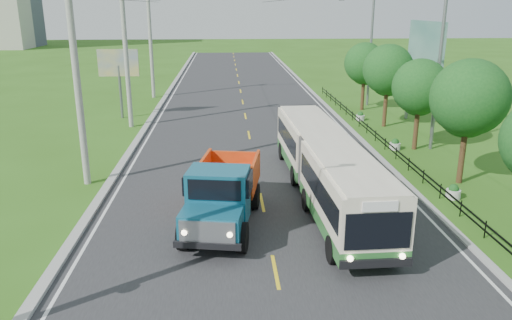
{
  "coord_description": "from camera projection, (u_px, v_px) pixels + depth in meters",
  "views": [
    {
      "loc": [
        -1.51,
        -14.32,
        8.26
      ],
      "look_at": [
        -0.25,
        6.21,
        1.9
      ],
      "focal_mm": 35.0,
      "sensor_mm": 36.0,
      "label": 1
    }
  ],
  "objects": [
    {
      "name": "tree_back",
      "position": [
        365.0,
        65.0,
        40.6
      ],
      "size": [
        3.3,
        3.36,
        5.5
      ],
      "color": "#382314",
      "rests_on": "ground"
    },
    {
      "name": "pole_far",
      "position": [
        151.0,
        42.0,
        45.66
      ],
      "size": [
        3.51,
        0.32,
        10.0
      ],
      "color": "gray",
      "rests_on": "ground"
    },
    {
      "name": "railing_right",
      "position": [
        385.0,
        145.0,
        29.91
      ],
      "size": [
        0.04,
        40.0,
        0.6
      ],
      "primitive_type": "cube",
      "color": "black",
      "rests_on": "ground"
    },
    {
      "name": "planter_near",
      "position": [
        453.0,
        192.0,
        22.32
      ],
      "size": [
        0.64,
        0.64,
        0.67
      ],
      "color": "silver",
      "rests_on": "ground"
    },
    {
      "name": "dump_truck",
      "position": [
        223.0,
        190.0,
        19.22
      ],
      "size": [
        3.3,
        6.44,
        2.58
      ],
      "rotation": [
        0.0,
        0.0,
        -0.17
      ],
      "color": "#135772",
      "rests_on": "ground"
    },
    {
      "name": "planter_mid",
      "position": [
        395.0,
        145.0,
        29.95
      ],
      "size": [
        0.64,
        0.64,
        0.67
      ],
      "color": "silver",
      "rests_on": "ground"
    },
    {
      "name": "edge_line_right",
      "position": [
        340.0,
        127.0,
        35.63
      ],
      "size": [
        0.12,
        120.0,
        0.0
      ],
      "primitive_type": "cube",
      "color": "silver",
      "rests_on": "road"
    },
    {
      "name": "billboard_right",
      "position": [
        425.0,
        50.0,
        34.39
      ],
      "size": [
        0.24,
        6.0,
        7.3
      ],
      "color": "slate",
      "rests_on": "ground"
    },
    {
      "name": "curb_right",
      "position": [
        347.0,
        126.0,
        35.65
      ],
      "size": [
        0.3,
        120.0,
        0.1
      ],
      "primitive_type": "cube",
      "color": "#9E9E99",
      "rests_on": "ground"
    },
    {
      "name": "bus",
      "position": [
        325.0,
        163.0,
        21.94
      ],
      "size": [
        2.77,
        14.37,
        2.76
      ],
      "rotation": [
        0.0,
        0.0,
        0.03
      ],
      "color": "#2A6A2D",
      "rests_on": "ground"
    },
    {
      "name": "road",
      "position": [
        248.0,
        128.0,
        35.25
      ],
      "size": [
        14.0,
        120.0,
        0.02
      ],
      "primitive_type": "cube",
      "color": "#28282B",
      "rests_on": "ground"
    },
    {
      "name": "pole_near",
      "position": [
        78.0,
        78.0,
        22.77
      ],
      "size": [
        3.51,
        0.32,
        10.0
      ],
      "color": "gray",
      "rests_on": "ground"
    },
    {
      "name": "edge_line_left",
      "position": [
        153.0,
        129.0,
        34.86
      ],
      "size": [
        0.12,
        120.0,
        0.0
      ],
      "primitive_type": "cube",
      "color": "silver",
      "rests_on": "road"
    },
    {
      "name": "centre_dash",
      "position": [
        275.0,
        271.0,
        16.17
      ],
      "size": [
        0.12,
        2.2,
        0.0
      ],
      "primitive_type": "cube",
      "color": "yellow",
      "rests_on": "road"
    },
    {
      "name": "billboard_left",
      "position": [
        119.0,
        67.0,
        37.37
      ],
      "size": [
        3.0,
        0.2,
        5.2
      ],
      "color": "slate",
      "rests_on": "ground"
    },
    {
      "name": "streetlight_far",
      "position": [
        369.0,
        48.0,
        42.05
      ],
      "size": [
        3.02,
        0.2,
        9.07
      ],
      "color": "slate",
      "rests_on": "ground"
    },
    {
      "name": "streetlight_mid",
      "position": [
        436.0,
        67.0,
        28.7
      ],
      "size": [
        3.02,
        0.2,
        9.07
      ],
      "color": "slate",
      "rests_on": "ground"
    },
    {
      "name": "tree_fourth",
      "position": [
        420.0,
        90.0,
        29.18
      ],
      "size": [
        3.24,
        3.31,
        5.4
      ],
      "color": "#382314",
      "rests_on": "ground"
    },
    {
      "name": "pole_mid",
      "position": [
        127.0,
        54.0,
        34.22
      ],
      "size": [
        3.51,
        0.32,
        10.0
      ],
      "color": "gray",
      "rests_on": "ground"
    },
    {
      "name": "curb_left",
      "position": [
        145.0,
        129.0,
        34.81
      ],
      "size": [
        0.4,
        120.0,
        0.15
      ],
      "primitive_type": "cube",
      "color": "#9E9E99",
      "rests_on": "ground"
    },
    {
      "name": "ground",
      "position": [
        275.0,
        272.0,
        16.18
      ],
      "size": [
        240.0,
        240.0,
        0.0
      ],
      "primitive_type": "plane",
      "color": "#2F5D16",
      "rests_on": "ground"
    },
    {
      "name": "tree_fifth",
      "position": [
        388.0,
        72.0,
        34.82
      ],
      "size": [
        3.48,
        3.52,
        5.8
      ],
      "color": "#382314",
      "rests_on": "ground"
    },
    {
      "name": "planter_far",
      "position": [
        360.0,
        117.0,
        37.58
      ],
      "size": [
        0.64,
        0.64,
        0.67
      ],
      "color": "silver",
      "rests_on": "ground"
    },
    {
      "name": "tree_third",
      "position": [
        469.0,
        101.0,
        23.34
      ],
      "size": [
        3.6,
        3.62,
        6.0
      ],
      "color": "#382314",
      "rests_on": "ground"
    }
  ]
}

